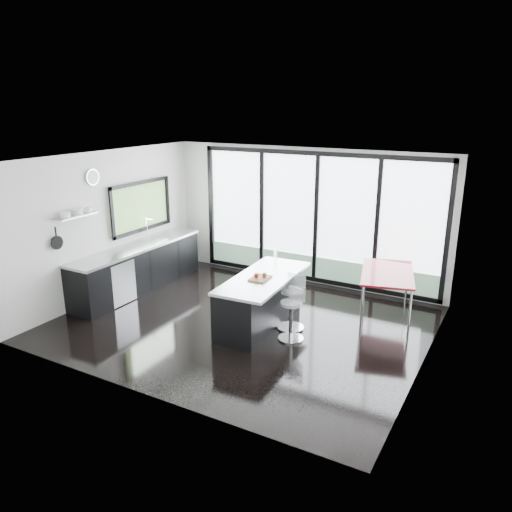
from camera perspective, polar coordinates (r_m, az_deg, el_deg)
The scene contains 11 objects.
floor at distance 8.69m, azimuth -1.55°, elevation -7.69°, with size 6.00×5.00×0.00m, color black.
ceiling at distance 7.93m, azimuth -1.72°, elevation 11.01°, with size 6.00×5.00×0.00m, color white.
wall_back at distance 10.25m, azimuth 6.76°, elevation 3.64°, with size 6.00×0.09×2.80m.
wall_front at distance 6.29m, azimuth -13.36°, elevation -4.28°, with size 6.00×0.00×2.80m, color silver.
wall_left at distance 10.15m, azimuth -15.47°, elevation 4.68°, with size 0.26×5.00×2.80m.
wall_right at distance 7.21m, azimuth 19.36°, elevation -2.04°, with size 0.00×5.00×2.80m, color silver.
counter_cabinets at distance 10.32m, azimuth -13.30°, elevation -1.28°, with size 0.69×3.24×1.36m.
island at distance 8.52m, azimuth 0.45°, elevation -4.97°, with size 1.02×2.17×1.13m.
bar_stool_near at distance 8.02m, azimuth 4.03°, elevation -7.38°, with size 0.41×0.41×0.65m, color silver.
bar_stool_far at distance 8.37m, azimuth 4.01°, elevation -6.03°, with size 0.45×0.45×0.71m, color silver.
red_table at distance 9.14m, azimuth 14.61°, elevation -4.20°, with size 0.87×1.52×0.81m, color maroon.
Camera 1 is at (4.04, -6.77, 3.65)m, focal length 35.00 mm.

